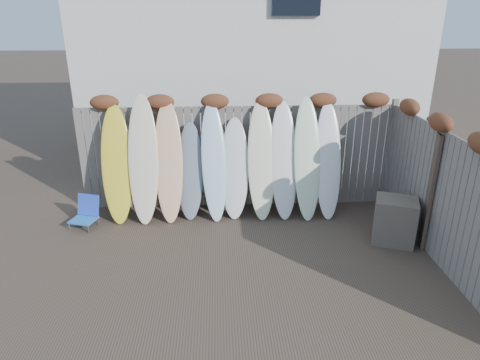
{
  "coord_description": "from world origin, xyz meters",
  "views": [
    {
      "loc": [
        -0.35,
        -5.46,
        3.64
      ],
      "look_at": [
        0.0,
        1.2,
        1.0
      ],
      "focal_mm": 32.0,
      "sensor_mm": 36.0,
      "label": 1
    }
  ],
  "objects_px": {
    "beach_chair": "(86,212)",
    "wooden_crate": "(395,221)",
    "surfboard_0": "(117,165)",
    "lattice_panel": "(425,182)"
  },
  "relations": [
    {
      "from": "lattice_panel",
      "to": "surfboard_0",
      "type": "height_order",
      "value": "surfboard_0"
    },
    {
      "from": "beach_chair",
      "to": "surfboard_0",
      "type": "height_order",
      "value": "surfboard_0"
    },
    {
      "from": "beach_chair",
      "to": "surfboard_0",
      "type": "relative_size",
      "value": 0.26
    },
    {
      "from": "surfboard_0",
      "to": "lattice_panel",
      "type": "bearing_deg",
      "value": -13.99
    },
    {
      "from": "beach_chair",
      "to": "lattice_panel",
      "type": "relative_size",
      "value": 0.29
    },
    {
      "from": "beach_chair",
      "to": "lattice_panel",
      "type": "bearing_deg",
      "value": -5.6
    },
    {
      "from": "beach_chair",
      "to": "wooden_crate",
      "type": "relative_size",
      "value": 0.73
    },
    {
      "from": "beach_chair",
      "to": "surfboard_0",
      "type": "bearing_deg",
      "value": 29.63
    },
    {
      "from": "wooden_crate",
      "to": "lattice_panel",
      "type": "relative_size",
      "value": 0.4
    },
    {
      "from": "surfboard_0",
      "to": "beach_chair",
      "type": "bearing_deg",
      "value": -154.79
    }
  ]
}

